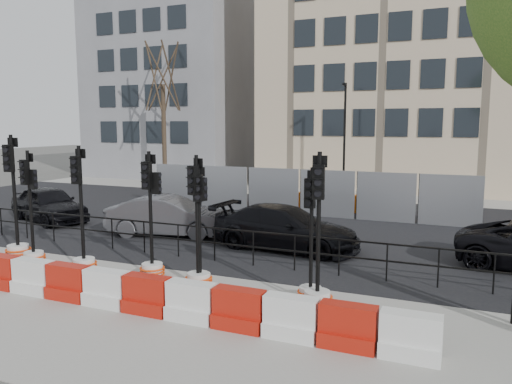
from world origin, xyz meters
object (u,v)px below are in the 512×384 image
at_px(traffic_signal_h, 317,278).
at_px(car_a, 49,204).
at_px(traffic_signal_a, 17,235).
at_px(car_c, 285,228).
at_px(traffic_signal_d, 152,249).

xyz_separation_m(traffic_signal_h, car_a, (-12.60, 5.09, 0.02)).
bearing_deg(traffic_signal_a, car_c, 24.40).
bearing_deg(car_c, traffic_signal_a, 126.93).
height_order(traffic_signal_d, car_c, traffic_signal_d).
height_order(traffic_signal_a, traffic_signal_d, traffic_signal_a).
distance_m(traffic_signal_a, car_a, 5.87).
xyz_separation_m(traffic_signal_d, car_c, (2.11, 4.14, -0.09)).
relative_size(car_a, car_c, 0.92).
bearing_deg(car_a, traffic_signal_d, -99.39).
height_order(car_a, car_c, car_a).
distance_m(traffic_signal_d, traffic_signal_h, 4.48).
bearing_deg(traffic_signal_d, car_c, 61.98).
bearing_deg(car_a, traffic_signal_a, -122.64).
bearing_deg(traffic_signal_h, traffic_signal_d, 165.76).
height_order(traffic_signal_d, traffic_signal_h, traffic_signal_h).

